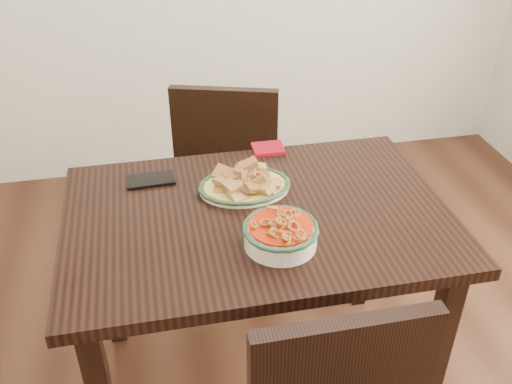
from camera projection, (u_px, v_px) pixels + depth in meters
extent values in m
cube|color=black|center=(257.00, 218.00, 1.73)|extent=(1.16, 0.77, 0.04)
cube|color=black|center=(436.00, 354.00, 1.76)|extent=(0.06, 0.06, 0.71)
cube|color=black|center=(107.00, 268.00, 2.10)|extent=(0.06, 0.06, 0.71)
cube|color=black|center=(364.00, 235.00, 2.27)|extent=(0.06, 0.06, 0.71)
cube|color=black|center=(233.00, 168.00, 2.56)|extent=(0.53, 0.53, 0.04)
cube|color=black|center=(272.00, 191.00, 2.81)|extent=(0.04, 0.04, 0.41)
cube|color=black|center=(204.00, 187.00, 2.84)|extent=(0.04, 0.04, 0.41)
cube|color=black|center=(267.00, 232.00, 2.53)|extent=(0.04, 0.04, 0.41)
cube|color=black|center=(191.00, 228.00, 2.56)|extent=(0.04, 0.04, 0.41)
cube|color=black|center=(225.00, 140.00, 2.27)|extent=(0.41, 0.16, 0.44)
ellipsoid|color=white|center=(245.00, 187.00, 1.82)|extent=(0.29, 0.22, 0.02)
ellipsoid|color=gold|center=(245.00, 186.00, 1.81)|extent=(0.28, 0.21, 0.01)
torus|color=#18361C|center=(245.00, 185.00, 1.81)|extent=(0.23, 0.23, 0.01)
cylinder|color=#F2E4CD|center=(280.00, 236.00, 1.57)|extent=(0.20, 0.20, 0.06)
torus|color=#1A3A25|center=(281.00, 228.00, 1.56)|extent=(0.21, 0.21, 0.02)
cylinder|color=#9C1F07|center=(281.00, 227.00, 1.55)|extent=(0.18, 0.18, 0.01)
cube|color=black|center=(151.00, 180.00, 1.86)|extent=(0.16, 0.09, 0.01)
cube|color=maroon|center=(268.00, 148.00, 2.04)|extent=(0.11, 0.09, 0.01)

